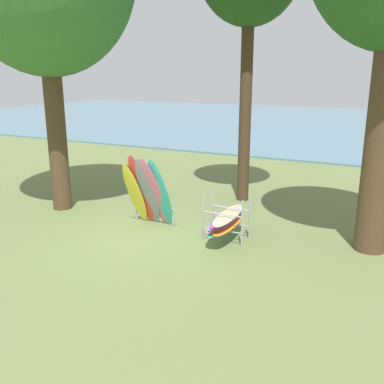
% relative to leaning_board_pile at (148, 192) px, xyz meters
% --- Properties ---
extents(ground_plane, '(80.00, 80.00, 0.00)m').
position_rel_leaning_board_pile_xyz_m(ground_plane, '(0.30, -0.84, -1.05)').
color(ground_plane, olive).
extents(lake_water, '(80.00, 36.00, 0.10)m').
position_rel_leaning_board_pile_xyz_m(lake_water, '(0.30, 29.54, -1.00)').
color(lake_water, slate).
rests_on(lake_water, ground).
extents(leaning_board_pile, '(1.52, 1.11, 2.20)m').
position_rel_leaning_board_pile_xyz_m(leaning_board_pile, '(0.00, 0.00, 0.00)').
color(leaning_board_pile, yellow).
rests_on(leaning_board_pile, ground).
extents(board_storage_rack, '(1.15, 2.13, 1.25)m').
position_rel_leaning_board_pile_xyz_m(board_storage_rack, '(2.41, 0.11, -0.50)').
color(board_storage_rack, '#9EA0A5').
rests_on(board_storage_rack, ground).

